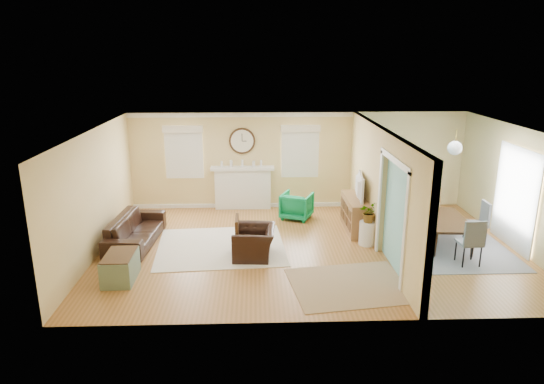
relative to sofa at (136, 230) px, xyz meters
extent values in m
plane|color=brown|center=(3.83, -0.42, -0.32)|extent=(9.00, 9.00, 0.00)
cube|color=#D5B970|center=(3.83, 2.58, 0.98)|extent=(9.00, 0.02, 2.60)
cube|color=#D5B970|center=(3.83, -3.42, 0.98)|extent=(9.00, 0.02, 2.60)
cube|color=#D5B970|center=(-0.67, -0.42, 0.98)|extent=(0.02, 6.00, 2.60)
cube|color=#D5B970|center=(8.33, -0.42, 0.98)|extent=(0.02, 6.00, 2.60)
cube|color=white|center=(3.83, -0.42, 2.28)|extent=(9.00, 6.00, 0.02)
cube|color=#D5B970|center=(5.33, 0.98, 0.98)|extent=(0.12, 3.20, 2.60)
cube|color=#D5B970|center=(5.33, -2.92, 0.98)|extent=(0.12, 1.00, 2.60)
cube|color=#D5B970|center=(5.33, -1.52, 2.08)|extent=(0.12, 1.80, 0.40)
cube|color=white|center=(5.26, -0.62, 0.78)|extent=(0.04, 0.12, 2.20)
cube|color=white|center=(5.26, -2.42, 0.78)|extent=(0.04, 0.12, 2.20)
cube|color=white|center=(5.26, -1.52, 1.88)|extent=(0.04, 1.92, 0.12)
cube|color=#73C2C6|center=(5.40, -0.42, 0.98)|extent=(0.02, 6.00, 2.60)
cube|color=white|center=(2.33, 2.46, 0.23)|extent=(1.50, 0.24, 1.10)
cube|color=white|center=(2.33, 2.43, 0.81)|extent=(1.70, 0.30, 0.08)
cube|color=black|center=(2.33, 2.56, 0.18)|extent=(0.85, 0.02, 0.75)
cube|color=gold|center=(2.33, 2.45, 0.10)|extent=(0.85, 0.02, 0.62)
cylinder|color=#412915|center=(2.33, 2.55, 1.53)|extent=(0.70, 0.06, 0.70)
cylinder|color=silver|center=(2.33, 2.52, 1.53)|extent=(0.60, 0.01, 0.60)
cube|color=black|center=(2.33, 2.51, 1.63)|extent=(0.02, 0.01, 0.20)
cube|color=black|center=(2.39, 2.51, 1.53)|extent=(0.12, 0.01, 0.02)
cube|color=white|center=(0.78, 2.56, 1.23)|extent=(0.90, 0.03, 1.30)
cube|color=white|center=(0.78, 2.53, 1.23)|extent=(1.00, 0.04, 1.40)
cube|color=white|center=(0.78, 2.49, 1.86)|extent=(1.05, 0.10, 0.18)
cube|color=white|center=(3.88, 2.56, 1.23)|extent=(0.90, 0.03, 1.30)
cube|color=white|center=(3.88, 2.53, 1.23)|extent=(1.00, 0.04, 1.40)
cube|color=white|center=(3.88, 2.49, 1.86)|extent=(1.05, 0.10, 0.18)
cube|color=white|center=(8.30, -0.42, 0.78)|extent=(0.03, 1.60, 2.10)
cube|color=white|center=(8.27, -0.42, 0.78)|extent=(0.03, 1.70, 2.20)
cylinder|color=gold|center=(6.83, -0.42, 2.13)|extent=(0.02, 0.02, 0.30)
sphere|color=white|center=(6.83, -0.42, 1.88)|extent=(0.30, 0.30, 0.30)
cube|color=white|center=(1.91, -0.28, -0.31)|extent=(2.91, 2.57, 0.01)
cube|color=tan|center=(4.40, -2.19, -0.31)|extent=(2.35, 2.02, 0.01)
cube|color=slate|center=(6.87, -0.26, -0.31)|extent=(2.51, 3.14, 0.01)
imported|color=black|center=(0.00, 0.00, 0.00)|extent=(0.98, 2.22, 0.63)
imported|color=black|center=(2.64, -0.81, 0.00)|extent=(0.90, 1.02, 0.63)
imported|color=#066E36|center=(3.73, 1.58, 0.02)|extent=(0.95, 0.97, 0.67)
cube|color=slate|center=(0.13, -1.81, -0.07)|extent=(0.56, 0.90, 0.50)
cube|color=#412915|center=(0.13, -1.81, 0.19)|extent=(0.53, 0.85, 0.02)
cube|color=olive|center=(5.07, 0.68, 0.08)|extent=(0.49, 1.46, 0.80)
cube|color=#412915|center=(4.82, 0.24, 0.23)|extent=(0.01, 0.39, 0.22)
cube|color=#412915|center=(4.82, 0.24, -0.04)|extent=(0.01, 0.39, 0.22)
cube|color=#412915|center=(4.82, 0.68, 0.23)|extent=(0.01, 0.39, 0.22)
cube|color=#412915|center=(4.82, 0.68, -0.04)|extent=(0.01, 0.39, 0.22)
cube|color=#412915|center=(4.82, 1.12, 0.23)|extent=(0.01, 0.39, 0.22)
cube|color=#412915|center=(4.82, 1.12, -0.04)|extent=(0.01, 0.39, 0.22)
imported|color=black|center=(5.05, 0.68, 0.77)|extent=(0.25, 1.01, 0.57)
cylinder|color=white|center=(5.14, -0.25, -0.05)|extent=(0.36, 0.36, 0.53)
imported|color=#337F33|center=(5.14, -0.25, 0.45)|extent=(0.52, 0.54, 0.47)
imported|color=#412915|center=(6.87, -0.26, -0.02)|extent=(1.06, 1.74, 0.59)
cube|color=slate|center=(6.90, 0.81, 0.14)|extent=(0.53, 0.53, 0.05)
cube|color=slate|center=(6.90, 0.81, 0.40)|extent=(0.42, 0.17, 0.51)
cylinder|color=black|center=(7.02, 1.02, -0.10)|extent=(0.03, 0.03, 0.43)
cylinder|color=black|center=(7.12, 0.69, -0.10)|extent=(0.03, 0.03, 0.43)
cylinder|color=black|center=(6.69, 0.92, -0.10)|extent=(0.03, 0.03, 0.43)
cylinder|color=black|center=(6.79, 0.59, -0.10)|extent=(0.03, 0.03, 0.43)
cube|color=slate|center=(6.93, -1.35, 0.15)|extent=(0.45, 0.45, 0.05)
cube|color=slate|center=(6.93, -1.35, 0.40)|extent=(0.43, 0.07, 0.51)
cylinder|color=black|center=(6.77, -1.53, -0.10)|extent=(0.03, 0.03, 0.43)
cylinder|color=black|center=(6.75, -1.18, -0.10)|extent=(0.03, 0.03, 0.43)
cylinder|color=black|center=(7.12, -1.51, -0.10)|extent=(0.03, 0.03, 0.43)
cylinder|color=black|center=(7.10, -1.17, -0.10)|extent=(0.03, 0.03, 0.43)
cube|color=white|center=(6.16, -0.35, 0.14)|extent=(0.47, 0.47, 0.05)
cube|color=white|center=(6.16, -0.35, 0.39)|extent=(0.10, 0.43, 0.50)
cylinder|color=black|center=(5.97, -0.21, -0.11)|extent=(0.03, 0.03, 0.42)
cylinder|color=black|center=(6.31, -0.16, -0.11)|extent=(0.03, 0.03, 0.42)
cylinder|color=black|center=(6.01, -0.54, -0.11)|extent=(0.03, 0.03, 0.42)
cylinder|color=black|center=(6.35, -0.50, -0.11)|extent=(0.03, 0.03, 0.42)
cube|color=slate|center=(7.54, -0.29, 0.14)|extent=(0.45, 0.45, 0.05)
cube|color=slate|center=(7.54, -0.29, 0.40)|extent=(0.07, 0.43, 0.51)
cylinder|color=black|center=(7.71, -0.47, -0.10)|extent=(0.03, 0.03, 0.43)
cylinder|color=black|center=(7.36, -0.46, -0.10)|extent=(0.03, 0.03, 0.43)
cylinder|color=black|center=(7.72, -0.12, -0.10)|extent=(0.03, 0.03, 0.43)
cylinder|color=black|center=(7.37, -0.11, -0.10)|extent=(0.03, 0.03, 0.43)
camera|label=1|loc=(2.67, -10.20, 3.81)|focal=32.00mm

